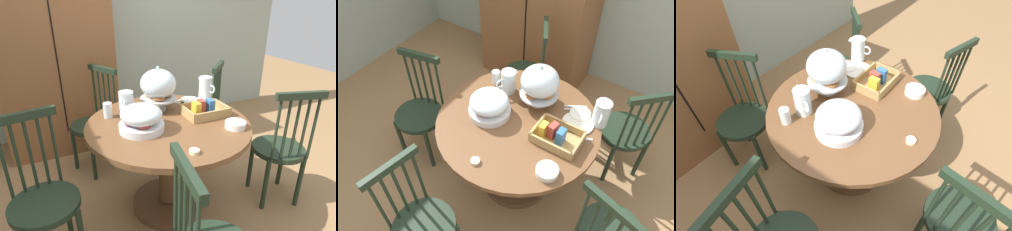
% 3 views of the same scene
% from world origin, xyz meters
% --- Properties ---
extents(ground_plane, '(10.00, 10.00, 0.00)m').
position_xyz_m(ground_plane, '(0.00, 0.00, 0.00)').
color(ground_plane, '#997047').
extents(wall_back, '(4.80, 0.06, 2.60)m').
position_xyz_m(wall_back, '(0.00, 1.83, 1.30)').
color(wall_back, '#9EAD9E').
rests_on(wall_back, ground_plane).
extents(wooden_armoire, '(1.18, 0.60, 1.96)m').
position_xyz_m(wooden_armoire, '(-0.64, 1.50, 0.98)').
color(wooden_armoire, brown).
rests_on(wooden_armoire, ground_plane).
extents(dining_table, '(1.15, 1.15, 0.74)m').
position_xyz_m(dining_table, '(-0.03, 0.11, 0.52)').
color(dining_table, brown).
rests_on(dining_table, ground_plane).
extents(windsor_chair_near_window, '(0.41, 0.41, 0.97)m').
position_xyz_m(windsor_chair_near_window, '(-0.90, -0.04, 0.45)').
color(windsor_chair_near_window, '#1E2D1E').
rests_on(windsor_chair_near_window, ground_plane).
extents(windsor_chair_facing_door, '(0.42, 0.42, 0.97)m').
position_xyz_m(windsor_chair_facing_door, '(0.80, -0.17, 0.45)').
color(windsor_chair_facing_door, '#1E2D1E').
rests_on(windsor_chair_facing_door, ground_plane).
extents(windsor_chair_far_side, '(0.47, 0.47, 0.97)m').
position_xyz_m(windsor_chair_far_side, '(0.61, 0.70, 0.45)').
color(windsor_chair_far_side, '#1E2D1E').
rests_on(windsor_chair_far_side, ground_plane).
extents(windsor_chair_host_seat, '(0.45, 0.45, 0.97)m').
position_xyz_m(windsor_chair_host_seat, '(-0.41, 0.89, 0.45)').
color(windsor_chair_host_seat, '#1E2D1E').
rests_on(windsor_chair_host_seat, ground_plane).
extents(pastry_stand_with_dome, '(0.28, 0.28, 0.34)m').
position_xyz_m(pastry_stand_with_dome, '(-0.01, 0.34, 0.94)').
color(pastry_stand_with_dome, silver).
rests_on(pastry_stand_with_dome, dining_table).
extents(fruit_platter_covered, '(0.30, 0.30, 0.18)m').
position_xyz_m(fruit_platter_covered, '(-0.24, 0.06, 0.83)').
color(fruit_platter_covered, silver).
rests_on(fruit_platter_covered, dining_table).
extents(orange_juice_pitcher, '(0.11, 0.19, 0.20)m').
position_xyz_m(orange_juice_pitcher, '(0.45, 0.40, 0.83)').
color(orange_juice_pitcher, silver).
rests_on(orange_juice_pitcher, dining_table).
extents(milk_pitcher, '(0.11, 0.18, 0.19)m').
position_xyz_m(milk_pitcher, '(-0.26, 0.33, 0.82)').
color(milk_pitcher, silver).
rests_on(milk_pitcher, dining_table).
extents(cereal_basket, '(0.32, 0.24, 0.12)m').
position_xyz_m(cereal_basket, '(0.26, 0.10, 0.78)').
color(cereal_basket, tan).
rests_on(cereal_basket, dining_table).
extents(china_plate_large, '(0.22, 0.22, 0.01)m').
position_xyz_m(china_plate_large, '(0.33, 0.31, 0.75)').
color(china_plate_large, white).
rests_on(china_plate_large, dining_table).
extents(china_plate_small, '(0.15, 0.15, 0.01)m').
position_xyz_m(china_plate_small, '(0.31, 0.40, 0.76)').
color(china_plate_small, white).
rests_on(china_plate_small, china_plate_large).
extents(cereal_bowl, '(0.14, 0.14, 0.04)m').
position_xyz_m(cereal_bowl, '(0.34, -0.17, 0.76)').
color(cereal_bowl, white).
rests_on(cereal_bowl, dining_table).
extents(drinking_glass, '(0.06, 0.06, 0.11)m').
position_xyz_m(drinking_glass, '(-0.39, 0.36, 0.80)').
color(drinking_glass, silver).
rests_on(drinking_glass, dining_table).
extents(butter_dish, '(0.06, 0.06, 0.02)m').
position_xyz_m(butter_dish, '(-0.07, -0.34, 0.75)').
color(butter_dish, beige).
rests_on(butter_dish, dining_table).
extents(table_knife, '(0.15, 0.10, 0.01)m').
position_xyz_m(table_knife, '(0.26, 0.43, 0.74)').
color(table_knife, silver).
rests_on(table_knife, dining_table).
extents(dinner_fork, '(0.15, 0.10, 0.01)m').
position_xyz_m(dinner_fork, '(0.24, 0.46, 0.74)').
color(dinner_fork, silver).
rests_on(dinner_fork, dining_table).
extents(soup_spoon, '(0.15, 0.10, 0.01)m').
position_xyz_m(soup_spoon, '(0.40, 0.19, 0.74)').
color(soup_spoon, silver).
rests_on(soup_spoon, dining_table).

